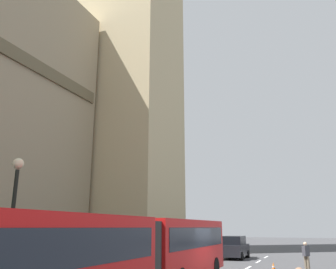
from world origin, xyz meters
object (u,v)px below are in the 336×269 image
sedan_lead (234,247)px  pedestrian_by_kerb (306,255)px  street_lamp (12,214)px  traffic_cone_middle (274,268)px  articulated_bus (129,250)px

sedan_lead → pedestrian_by_kerb: sedan_lead is taller
sedan_lead → street_lamp: street_lamp is taller
traffic_cone_middle → street_lamp: (-11.85, 8.33, 2.77)m
articulated_bus → street_lamp: bearing=105.7°
articulated_bus → sedan_lead: size_ratio=4.08×
street_lamp → pedestrian_by_kerb: 16.92m
articulated_bus → street_lamp: (-1.27, 4.51, 1.31)m
traffic_cone_middle → pedestrian_by_kerb: (1.53, -1.81, 0.63)m
traffic_cone_middle → street_lamp: bearing=144.9°
traffic_cone_middle → street_lamp: 14.75m
sedan_lead → street_lamp: 20.72m
sedan_lead → traffic_cone_middle: sedan_lead is taller
sedan_lead → traffic_cone_middle: size_ratio=7.59×
articulated_bus → sedan_lead: 18.91m
traffic_cone_middle → pedestrian_by_kerb: bearing=-49.8°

